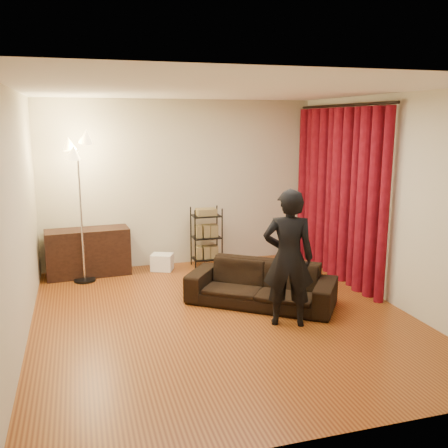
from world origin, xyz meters
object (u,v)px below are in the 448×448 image
object	(u,v)px
floor_lamp	(81,211)
wire_shelf	(206,237)
person	(288,258)
sofa	(261,284)
media_cabinet	(88,252)
storage_boxes	(162,262)

from	to	relation	value
floor_lamp	wire_shelf	bearing A→B (deg)	7.08
person	floor_lamp	size ratio (longest dim) A/B	0.75
sofa	person	world-z (taller)	person
wire_shelf	sofa	bearing A→B (deg)	-95.73
sofa	media_cabinet	world-z (taller)	media_cabinet
person	floor_lamp	world-z (taller)	floor_lamp
person	floor_lamp	xyz separation A→B (m)	(-2.26, 2.34, 0.26)
storage_boxes	floor_lamp	world-z (taller)	floor_lamp
sofa	storage_boxes	xyz separation A→B (m)	(-0.98, 1.87, -0.14)
sofa	wire_shelf	bearing A→B (deg)	133.41
sofa	wire_shelf	world-z (taller)	wire_shelf
wire_shelf	floor_lamp	bearing A→B (deg)	174.00
person	media_cabinet	distance (m)	3.46
person	wire_shelf	size ratio (longest dim) A/B	1.64
sofa	person	distance (m)	0.87
sofa	wire_shelf	xyz separation A→B (m)	(-0.24, 1.89, 0.22)
sofa	wire_shelf	distance (m)	1.92
person	storage_boxes	world-z (taller)	person
sofa	floor_lamp	size ratio (longest dim) A/B	0.88
storage_boxes	wire_shelf	world-z (taller)	wire_shelf
media_cabinet	storage_boxes	xyz separation A→B (m)	(1.14, -0.08, -0.23)
floor_lamp	person	bearing A→B (deg)	-45.97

